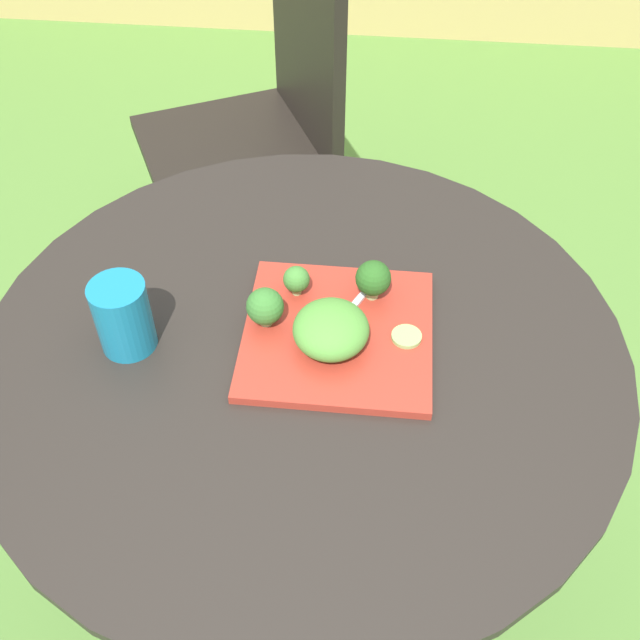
{
  "coord_description": "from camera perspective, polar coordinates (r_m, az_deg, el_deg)",
  "views": [
    {
      "loc": [
        0.1,
        -0.72,
        1.53
      ],
      "look_at": [
        0.03,
        0.01,
        0.76
      ],
      "focal_mm": 42.47,
      "sensor_mm": 36.0,
      "label": 1
    }
  ],
  "objects": [
    {
      "name": "ground_plane",
      "position": [
        1.69,
        -0.91,
        -17.96
      ],
      "size": [
        12.0,
        12.0,
        0.0
      ],
      "primitive_type": "plane",
      "color": "#568438"
    },
    {
      "name": "patio_table",
      "position": [
        1.28,
        -1.16,
        -8.93
      ],
      "size": [
        0.93,
        0.93,
        0.72
      ],
      "color": "#28231E",
      "rests_on": "ground_plane"
    },
    {
      "name": "patio_chair",
      "position": [
        1.94,
        -4.09,
        15.49
      ],
      "size": [
        0.59,
        0.59,
        0.9
      ],
      "color": "black",
      "rests_on": "ground_plane"
    },
    {
      "name": "salad_plate",
      "position": [
        1.09,
        1.35,
        -1.05
      ],
      "size": [
        0.27,
        0.27,
        0.01
      ],
      "primitive_type": "cube",
      "color": "#AD3323",
      "rests_on": "patio_table"
    },
    {
      "name": "drinking_glass",
      "position": [
        1.08,
        -14.56,
        0.05
      ],
      "size": [
        0.08,
        0.08,
        0.11
      ],
      "color": "teal",
      "rests_on": "patio_table"
    },
    {
      "name": "fork",
      "position": [
        1.11,
        2.31,
        0.78
      ],
      "size": [
        0.08,
        0.15,
        0.0
      ],
      "color": "silver",
      "rests_on": "salad_plate"
    },
    {
      "name": "lettuce_mound",
      "position": [
        1.04,
        0.83,
        -0.7
      ],
      "size": [
        0.11,
        0.11,
        0.06
      ],
      "primitive_type": "ellipsoid",
      "color": "#519338",
      "rests_on": "salad_plate"
    },
    {
      "name": "broccoli_floret_0",
      "position": [
        1.12,
        -1.79,
        3.07
      ],
      "size": [
        0.04,
        0.04,
        0.05
      ],
      "color": "#99B770",
      "rests_on": "salad_plate"
    },
    {
      "name": "broccoli_floret_1",
      "position": [
        1.11,
        4.03,
        3.13
      ],
      "size": [
        0.05,
        0.05,
        0.06
      ],
      "color": "#99B770",
      "rests_on": "salad_plate"
    },
    {
      "name": "broccoli_floret_2",
      "position": [
        1.07,
        -4.16,
        1.01
      ],
      "size": [
        0.05,
        0.05,
        0.06
      ],
      "color": "#99B770",
      "rests_on": "salad_plate"
    },
    {
      "name": "cucumber_slice_0",
      "position": [
        1.08,
        6.54,
        -1.25
      ],
      "size": [
        0.04,
        0.04,
        0.01
      ],
      "primitive_type": "cylinder",
      "color": "#8EB766",
      "rests_on": "salad_plate"
    }
  ]
}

